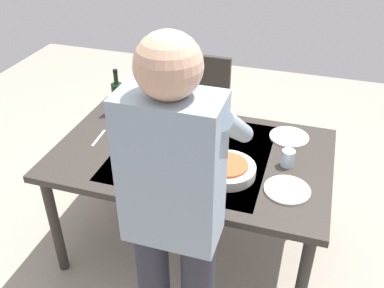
# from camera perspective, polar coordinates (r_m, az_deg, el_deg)

# --- Properties ---
(ground_plane) EXTENTS (6.00, 6.00, 0.00)m
(ground_plane) POSITION_cam_1_polar(r_m,az_deg,el_deg) (2.90, -0.00, -13.16)
(ground_plane) COLOR #9E9384
(dining_table) EXTENTS (1.54, 0.97, 0.74)m
(dining_table) POSITION_cam_1_polar(r_m,az_deg,el_deg) (2.46, -0.00, -2.36)
(dining_table) COLOR #332D28
(dining_table) RESTS_ON ground_plane
(chair_near) EXTENTS (0.40, 0.40, 0.91)m
(chair_near) POSITION_cam_1_polar(r_m,az_deg,el_deg) (3.28, 1.10, 4.69)
(chair_near) COLOR black
(chair_near) RESTS_ON ground_plane
(person_server) EXTENTS (0.42, 0.61, 1.69)m
(person_server) POSITION_cam_1_polar(r_m,az_deg,el_deg) (1.68, -2.31, -9.17)
(person_server) COLOR #2D2D38
(person_server) RESTS_ON ground_plane
(wine_bottle) EXTENTS (0.07, 0.07, 0.30)m
(wine_bottle) POSITION_cam_1_polar(r_m,az_deg,el_deg) (2.80, -9.81, 6.18)
(wine_bottle) COLOR black
(wine_bottle) RESTS_ON dining_table
(wine_glass_left) EXTENTS (0.07, 0.07, 0.15)m
(wine_glass_left) POSITION_cam_1_polar(r_m,az_deg,el_deg) (2.57, 0.30, 3.97)
(wine_glass_left) COLOR white
(wine_glass_left) RESTS_ON dining_table
(wine_glass_right) EXTENTS (0.07, 0.07, 0.15)m
(wine_glass_right) POSITION_cam_1_polar(r_m,az_deg,el_deg) (2.17, -6.94, -2.40)
(wine_glass_right) COLOR white
(wine_glass_right) RESTS_ON dining_table
(water_cup_near_left) EXTENTS (0.07, 0.07, 0.10)m
(water_cup_near_left) POSITION_cam_1_polar(r_m,az_deg,el_deg) (2.69, -4.46, 4.03)
(water_cup_near_left) COLOR silver
(water_cup_near_left) RESTS_ON dining_table
(water_cup_near_right) EXTENTS (0.07, 0.07, 0.09)m
(water_cup_near_right) POSITION_cam_1_polar(r_m,az_deg,el_deg) (2.34, 12.59, -1.82)
(water_cup_near_right) COLOR silver
(water_cup_near_right) RESTS_ON dining_table
(serving_bowl_pasta) EXTENTS (0.30, 0.30, 0.07)m
(serving_bowl_pasta) POSITION_cam_1_polar(r_m,az_deg,el_deg) (2.23, 4.64, -3.34)
(serving_bowl_pasta) COLOR silver
(serving_bowl_pasta) RESTS_ON dining_table
(side_bowl_salad) EXTENTS (0.18, 0.18, 0.07)m
(side_bowl_salad) POSITION_cam_1_polar(r_m,az_deg,el_deg) (2.48, -7.95, 0.55)
(side_bowl_salad) COLOR silver
(side_bowl_salad) RESTS_ON dining_table
(dinner_plate_near) EXTENTS (0.23, 0.23, 0.01)m
(dinner_plate_near) POSITION_cam_1_polar(r_m,az_deg,el_deg) (2.60, 12.74, 0.91)
(dinner_plate_near) COLOR silver
(dinner_plate_near) RESTS_ON dining_table
(dinner_plate_far) EXTENTS (0.23, 0.23, 0.01)m
(dinner_plate_far) POSITION_cam_1_polar(r_m,az_deg,el_deg) (2.19, 12.49, -5.96)
(dinner_plate_far) COLOR silver
(dinner_plate_far) RESTS_ON dining_table
(table_knife) EXTENTS (0.05, 0.20, 0.00)m
(table_knife) POSITION_cam_1_polar(r_m,az_deg,el_deg) (2.47, -1.44, -0.16)
(table_knife) COLOR silver
(table_knife) RESTS_ON dining_table
(table_fork) EXTENTS (0.03, 0.18, 0.00)m
(table_fork) POSITION_cam_1_polar(r_m,az_deg,el_deg) (2.59, -12.27, 0.78)
(table_fork) COLOR silver
(table_fork) RESTS_ON dining_table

